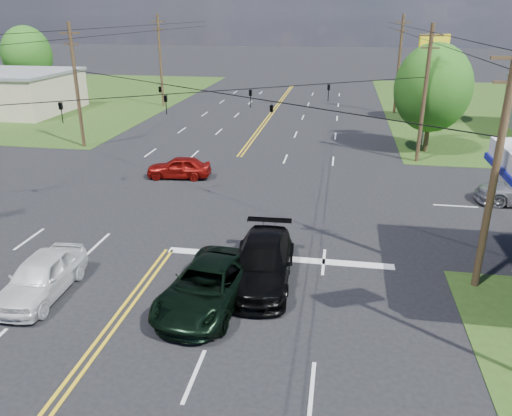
% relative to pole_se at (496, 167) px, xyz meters
% --- Properties ---
extents(ground, '(280.00, 280.00, 0.00)m').
position_rel_pole_se_xyz_m(ground, '(-13.00, 9.00, -4.92)').
color(ground, black).
rests_on(ground, ground).
extents(grass_nw, '(46.00, 48.00, 0.03)m').
position_rel_pole_se_xyz_m(grass_nw, '(-48.00, 41.00, -4.92)').
color(grass_nw, '#2A4114').
rests_on(grass_nw, ground).
extents(stop_bar, '(10.00, 0.50, 0.02)m').
position_rel_pole_se_xyz_m(stop_bar, '(-8.00, 1.00, -4.92)').
color(stop_bar, silver).
rests_on(stop_bar, ground).
extents(pole_se, '(1.60, 0.28, 9.50)m').
position_rel_pole_se_xyz_m(pole_se, '(0.00, 0.00, 0.00)').
color(pole_se, '#3D2F1A').
rests_on(pole_se, ground).
extents(pole_nw, '(1.60, 0.28, 9.50)m').
position_rel_pole_se_xyz_m(pole_nw, '(-26.00, 18.00, 0.00)').
color(pole_nw, '#3D2F1A').
rests_on(pole_nw, ground).
extents(pole_ne, '(1.60, 0.28, 9.50)m').
position_rel_pole_se_xyz_m(pole_ne, '(0.00, 18.00, 0.00)').
color(pole_ne, '#3D2F1A').
rests_on(pole_ne, ground).
extents(pole_left_far, '(1.60, 0.28, 10.00)m').
position_rel_pole_se_xyz_m(pole_left_far, '(-26.00, 37.00, 0.25)').
color(pole_left_far, '#3D2F1A').
rests_on(pole_left_far, ground).
extents(pole_right_far, '(1.60, 0.28, 10.00)m').
position_rel_pole_se_xyz_m(pole_right_far, '(0.00, 37.00, 0.25)').
color(pole_right_far, '#3D2F1A').
rests_on(pole_right_far, ground).
extents(span_wire_signals, '(26.00, 18.00, 1.13)m').
position_rel_pole_se_xyz_m(span_wire_signals, '(-13.00, 9.00, 1.08)').
color(span_wire_signals, black).
rests_on(span_wire_signals, ground).
extents(power_lines, '(26.04, 100.00, 0.64)m').
position_rel_pole_se_xyz_m(power_lines, '(-13.00, 7.00, 3.68)').
color(power_lines, black).
rests_on(power_lines, ground).
extents(tree_right_a, '(5.70, 5.70, 8.18)m').
position_rel_pole_se_xyz_m(tree_right_a, '(1.00, 21.00, -0.05)').
color(tree_right_a, '#3D2F1A').
rests_on(tree_right_a, ground).
extents(tree_right_b, '(4.94, 4.94, 7.09)m').
position_rel_pole_se_xyz_m(tree_right_b, '(3.50, 33.00, -0.70)').
color(tree_right_b, '#3D2F1A').
rests_on(tree_right_b, ground).
extents(tree_far_l, '(6.08, 6.08, 8.72)m').
position_rel_pole_se_xyz_m(tree_far_l, '(-45.00, 41.00, 0.28)').
color(tree_far_l, '#3D2F1A').
rests_on(tree_far_l, ground).
extents(pickup_dkgreen, '(3.33, 5.94, 1.57)m').
position_rel_pole_se_xyz_m(pickup_dkgreen, '(-10.09, -3.10, -4.13)').
color(pickup_dkgreen, black).
rests_on(pickup_dkgreen, ground).
extents(suv_black, '(2.56, 5.84, 1.67)m').
position_rel_pole_se_xyz_m(suv_black, '(-8.38, -1.05, -4.08)').
color(suv_black, black).
rests_on(suv_black, ground).
extents(pickup_white, '(2.01, 4.71, 1.59)m').
position_rel_pole_se_xyz_m(pickup_white, '(-16.50, -3.48, -4.12)').
color(pickup_white, white).
rests_on(pickup_white, ground).
extents(sedan_red, '(4.29, 2.10, 1.41)m').
position_rel_pole_se_xyz_m(sedan_red, '(-15.88, 11.43, -4.21)').
color(sedan_red, maroon).
rests_on(sedan_red, ground).
extents(polesign_ne, '(2.35, 0.86, 8.60)m').
position_rel_pole_se_xyz_m(polesign_ne, '(1.05, 23.18, 1.87)').
color(polesign_ne, '#A5A5AA').
rests_on(polesign_ne, ground).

